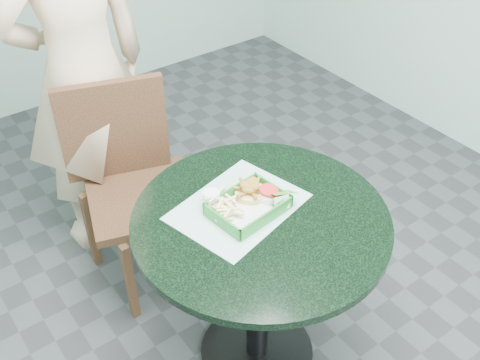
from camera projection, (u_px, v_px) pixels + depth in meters
floor at (257, 352)px, 2.37m from camera, size 4.00×5.00×0.02m
cafe_table at (260, 256)px, 2.01m from camera, size 0.88×0.88×0.75m
dining_chair at (131, 173)px, 2.47m from camera, size 0.46×0.46×0.93m
diner_person at (75, 31)px, 2.29m from camera, size 0.83×0.57×2.20m
placemat at (238, 211)px, 1.95m from camera, size 0.50×0.42×0.00m
food_basket at (248, 213)px, 1.92m from camera, size 0.25×0.18×0.05m
crab_sandwich at (253, 193)px, 1.95m from camera, size 0.11×0.11×0.07m
fries_pile at (224, 207)px, 1.91m from camera, size 0.14×0.14×0.04m
sauce_ramekin at (213, 197)px, 1.93m from camera, size 0.06×0.06×0.03m
garnish_cup at (274, 200)px, 1.93m from camera, size 0.11×0.10×0.04m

